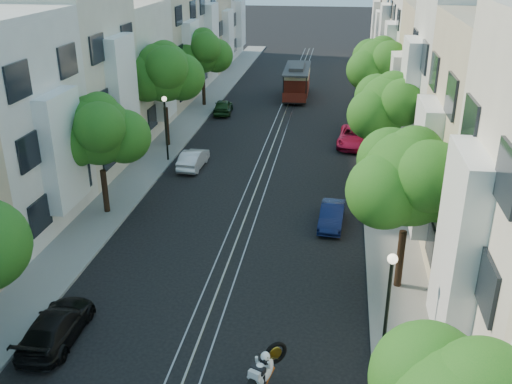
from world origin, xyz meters
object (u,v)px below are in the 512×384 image
at_px(tree_w_c, 164,73).
at_px(lamp_west, 165,119).
at_px(tree_w_d, 203,52).
at_px(cable_car, 297,80).
at_px(tree_e_b, 411,180).
at_px(parked_car_e_mid, 332,216).
at_px(tree_e_d, 381,65).
at_px(parked_car_e_far, 354,137).
at_px(parked_car_w_far, 223,107).
at_px(tree_w_b, 99,132).
at_px(tree_e_c, 391,108).
at_px(parked_car_w_near, 56,326).
at_px(parked_car_w_mid, 193,159).
at_px(sportbike_rider, 262,373).
at_px(lamp_east, 389,295).

height_order(tree_w_c, lamp_west, tree_w_c).
bearing_deg(tree_w_d, cable_car, 29.65).
xyz_separation_m(tree_e_b, parked_car_e_mid, (-2.86, 5.30, -4.20)).
bearing_deg(cable_car, tree_e_d, -55.42).
bearing_deg(parked_car_e_far, parked_car_w_far, 152.88).
bearing_deg(tree_w_b, tree_w_c, 90.00).
bearing_deg(tree_w_c, tree_e_c, -19.15).
xyz_separation_m(tree_w_b, parked_car_e_far, (12.74, 13.08, -3.76)).
bearing_deg(tree_e_c, tree_w_b, -157.38).
height_order(parked_car_e_mid, parked_car_w_far, parked_car_w_far).
relative_size(tree_w_d, parked_car_e_far, 1.43).
relative_size(parked_car_w_near, parked_car_w_far, 1.13).
bearing_deg(parked_car_w_far, tree_e_b, 111.25).
height_order(tree_e_b, parked_car_w_mid, tree_e_b).
height_order(tree_e_b, tree_e_d, tree_e_d).
bearing_deg(lamp_west, parked_car_w_near, -85.69).
distance_m(tree_e_b, lamp_west, 18.90).
relative_size(tree_e_c, parked_car_e_mid, 2.00).
distance_m(tree_e_c, tree_w_b, 15.60).
distance_m(tree_w_d, cable_car, 9.28).
distance_m(tree_e_b, sportbike_rider, 9.12).
xyz_separation_m(tree_e_d, lamp_east, (-0.96, -26.98, -2.02)).
bearing_deg(parked_car_w_mid, parked_car_e_far, -147.55).
relative_size(tree_w_b, tree_w_c, 0.88).
relative_size(lamp_east, cable_car, 0.58).
bearing_deg(tree_w_c, tree_w_d, 90.00).
bearing_deg(lamp_east, lamp_west, 124.99).
xyz_separation_m(tree_e_d, tree_w_b, (-14.40, -17.00, -0.47)).
xyz_separation_m(tree_e_b, tree_e_c, (-0.00, 11.00, -0.13)).
bearing_deg(sportbike_rider, parked_car_w_near, -168.76).
xyz_separation_m(tree_e_b, lamp_east, (-0.96, -4.98, -1.89)).
bearing_deg(sportbike_rider, tree_w_c, 136.75).
distance_m(tree_w_d, parked_car_e_far, 16.05).
relative_size(tree_e_b, parked_car_w_near, 1.69).
height_order(tree_w_b, parked_car_w_far, tree_w_b).
height_order(cable_car, parked_car_w_near, cable_car).
distance_m(tree_e_c, tree_w_c, 15.25).
bearing_deg(tree_e_b, cable_car, 102.17).
distance_m(tree_w_b, cable_car, 27.57).
distance_m(tree_w_b, parked_car_e_mid, 12.17).
xyz_separation_m(tree_w_d, parked_car_w_mid, (2.74, -14.79, -4.02)).
distance_m(tree_e_d, sportbike_rider, 29.47).
distance_m(tree_e_b, parked_car_w_near, 13.88).
bearing_deg(tree_w_d, parked_car_e_far, -35.01).
bearing_deg(cable_car, tree_e_b, -79.13).
height_order(sportbike_rider, parked_car_e_far, sportbike_rider).
relative_size(tree_w_c, cable_car, 0.99).
relative_size(tree_w_b, sportbike_rider, 3.22).
height_order(tree_e_d, sportbike_rider, tree_e_d).
height_order(lamp_east, sportbike_rider, lamp_east).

